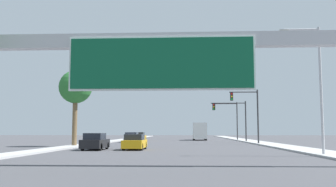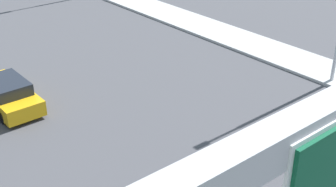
# 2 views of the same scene
# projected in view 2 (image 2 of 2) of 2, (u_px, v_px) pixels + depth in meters

# --- Properties ---
(car_near_left) EXTENTS (1.76, 4.50, 1.40)m
(car_near_left) POSITION_uv_depth(u_px,v_px,m) (7.00, 94.00, 21.47)
(car_near_left) COLOR gold
(car_near_left) RESTS_ON ground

